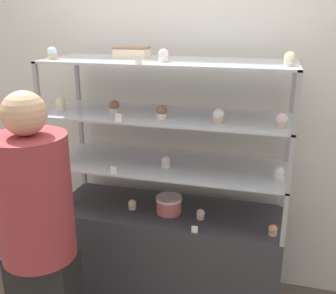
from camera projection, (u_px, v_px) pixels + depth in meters
name	position (u px, v px, depth m)	size (l,w,h in m)	color
back_wall	(183.00, 102.00, 2.68)	(8.00, 0.05, 2.60)	silver
display_base	(168.00, 255.00, 2.62)	(1.43, 0.51, 0.68)	#333338
display_riser_lower	(168.00, 167.00, 2.42)	(1.43, 0.51, 0.31)	#99999E
display_riser_middle	(168.00, 117.00, 2.32)	(1.43, 0.51, 0.31)	#99999E
display_riser_upper	(168.00, 63.00, 2.22)	(1.43, 0.51, 0.31)	#99999E
layer_cake_centerpiece	(169.00, 205.00, 2.46)	(0.16, 0.16, 0.11)	#C66660
sheet_cake_frosted	(132.00, 52.00, 2.32)	(0.20, 0.13, 0.06)	beige
cupcake_0	(69.00, 198.00, 2.60)	(0.05, 0.05, 0.06)	beige
cupcake_1	(132.00, 205.00, 2.51)	(0.05, 0.05, 0.06)	beige
cupcake_2	(201.00, 214.00, 2.39)	(0.05, 0.05, 0.06)	#CCB28C
cupcake_3	(273.00, 230.00, 2.21)	(0.05, 0.05, 0.06)	#CCB28C
price_tag_0	(195.00, 229.00, 2.24)	(0.04, 0.00, 0.04)	white
cupcake_4	(63.00, 156.00, 2.45)	(0.06, 0.06, 0.07)	#CCB28C
cupcake_5	(166.00, 162.00, 2.35)	(0.06, 0.06, 0.07)	white
cupcake_6	(279.00, 173.00, 2.19)	(0.06, 0.06, 0.07)	white
price_tag_1	(114.00, 170.00, 2.25)	(0.04, 0.00, 0.04)	white
cupcake_7	(61.00, 104.00, 2.41)	(0.06, 0.06, 0.08)	white
cupcake_8	(114.00, 107.00, 2.34)	(0.06, 0.06, 0.08)	beige
cupcake_9	(162.00, 112.00, 2.22)	(0.06, 0.06, 0.08)	white
cupcake_10	(218.00, 116.00, 2.12)	(0.06, 0.06, 0.08)	#CCB28C
cupcake_11	(282.00, 121.00, 2.02)	(0.06, 0.06, 0.08)	#CCB28C
price_tag_2	(118.00, 118.00, 2.14)	(0.04, 0.00, 0.04)	white
cupcake_12	(52.00, 53.00, 2.25)	(0.05, 0.05, 0.07)	#CCB28C
cupcake_13	(163.00, 56.00, 2.12)	(0.05, 0.05, 0.07)	white
cupcake_14	(290.00, 59.00, 1.94)	(0.05, 0.05, 0.07)	beige
price_tag_3	(139.00, 60.00, 2.01)	(0.04, 0.00, 0.04)	white
customer_figure	(39.00, 236.00, 1.94)	(0.36, 0.36, 1.55)	black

